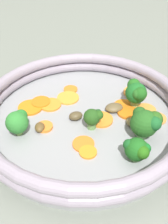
% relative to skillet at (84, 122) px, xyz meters
% --- Properties ---
extents(ground_plane, '(4.00, 4.00, 0.00)m').
position_rel_skillet_xyz_m(ground_plane, '(0.00, 0.00, -0.01)').
color(ground_plane, gray).
extents(skillet, '(0.36, 0.36, 0.02)m').
position_rel_skillet_xyz_m(skillet, '(0.00, 0.00, 0.00)').
color(skillet, '#939699').
rests_on(skillet, ground_plane).
extents(skillet_rim_wall, '(0.38, 0.38, 0.04)m').
position_rel_skillet_xyz_m(skillet_rim_wall, '(0.00, 0.00, 0.03)').
color(skillet_rim_wall, '#9A8F9F').
rests_on(skillet_rim_wall, skillet).
extents(skillet_rivet_left, '(0.01, 0.01, 0.01)m').
position_rel_skillet_xyz_m(skillet_rivet_left, '(0.12, 0.13, 0.01)').
color(skillet_rivet_left, '#979796').
rests_on(skillet_rivet_left, skillet).
extents(carrot_slice_0, '(0.05, 0.05, 0.01)m').
position_rel_skillet_xyz_m(carrot_slice_0, '(0.08, 0.05, 0.01)').
color(carrot_slice_0, orange).
rests_on(carrot_slice_0, skillet).
extents(carrot_slice_1, '(0.04, 0.04, 0.00)m').
position_rel_skillet_xyz_m(carrot_slice_1, '(0.10, -0.02, 0.01)').
color(carrot_slice_1, orange).
rests_on(carrot_slice_1, skillet).
extents(carrot_slice_2, '(0.05, 0.05, 0.00)m').
position_rel_skillet_xyz_m(carrot_slice_2, '(-0.01, -0.09, 0.01)').
color(carrot_slice_2, orange).
rests_on(carrot_slice_2, skillet).
extents(carrot_slice_3, '(0.05, 0.05, 0.01)m').
position_rel_skillet_xyz_m(carrot_slice_3, '(-0.03, -0.08, 0.01)').
color(carrot_slice_3, orange).
rests_on(carrot_slice_3, skillet).
extents(carrot_slice_4, '(0.05, 0.05, 0.00)m').
position_rel_skillet_xyz_m(carrot_slice_4, '(-0.06, -0.12, 0.01)').
color(carrot_slice_4, '#ED8F3E').
rests_on(carrot_slice_4, skillet).
extents(carrot_slice_5, '(0.03, 0.03, 0.01)m').
position_rel_skillet_xyz_m(carrot_slice_5, '(0.01, 0.07, 0.01)').
color(carrot_slice_5, orange).
rests_on(carrot_slice_5, skillet).
extents(carrot_slice_6, '(0.04, 0.04, 0.00)m').
position_rel_skillet_xyz_m(carrot_slice_6, '(-0.08, 0.03, 0.01)').
color(carrot_slice_6, orange).
rests_on(carrot_slice_6, skillet).
extents(carrot_slice_7, '(0.04, 0.04, 0.00)m').
position_rel_skillet_xyz_m(carrot_slice_7, '(-0.06, 0.03, 0.01)').
color(carrot_slice_7, orange).
rests_on(carrot_slice_7, skillet).
extents(carrot_slice_8, '(0.06, 0.06, 0.00)m').
position_rel_skillet_xyz_m(carrot_slice_8, '(-0.02, -0.02, 0.01)').
color(carrot_slice_8, orange).
rests_on(carrot_slice_8, skillet).
extents(carrot_slice_9, '(0.06, 0.06, 0.00)m').
position_rel_skillet_xyz_m(carrot_slice_9, '(0.08, 0.08, 0.01)').
color(carrot_slice_9, orange).
rests_on(carrot_slice_9, skillet).
extents(carrot_slice_10, '(0.05, 0.05, 0.00)m').
position_rel_skillet_xyz_m(carrot_slice_10, '(-0.04, -0.11, 0.01)').
color(carrot_slice_10, orange).
rests_on(carrot_slice_10, skillet).
extents(carrot_slice_11, '(0.06, 0.06, 0.00)m').
position_rel_skillet_xyz_m(carrot_slice_11, '(0.07, -0.00, 0.01)').
color(carrot_slice_11, orange).
rests_on(carrot_slice_11, skillet).
extents(carrot_slice_12, '(0.05, 0.05, 0.00)m').
position_rel_skillet_xyz_m(carrot_slice_12, '(0.07, 0.04, 0.01)').
color(carrot_slice_12, orange).
rests_on(carrot_slice_12, skillet).
extents(carrot_slice_13, '(0.06, 0.06, 0.00)m').
position_rel_skillet_xyz_m(carrot_slice_13, '(0.02, -0.13, 0.01)').
color(carrot_slice_13, orange).
rests_on(carrot_slice_13, skillet).
extents(broccoli_floret_0, '(0.05, 0.04, 0.05)m').
position_rel_skillet_xyz_m(broccoli_floret_0, '(-0.02, -0.10, 0.04)').
color(broccoli_floret_0, '#6E975F').
rests_on(broccoli_floret_0, skillet).
extents(broccoli_floret_1, '(0.04, 0.04, 0.05)m').
position_rel_skillet_xyz_m(broccoli_floret_1, '(0.02, 0.12, 0.04)').
color(broccoli_floret_1, '#79A653').
rests_on(broccoli_floret_1, skillet).
extents(broccoli_floret_2, '(0.03, 0.03, 0.04)m').
position_rel_skillet_xyz_m(broccoli_floret_2, '(-0.03, -0.00, 0.03)').
color(broccoli_floret_2, '#6E9D52').
rests_on(broccoli_floret_2, skillet).
extents(broccoli_floret_3, '(0.05, 0.05, 0.05)m').
position_rel_skillet_xyz_m(broccoli_floret_3, '(-0.09, -0.07, 0.04)').
color(broccoli_floret_3, '#6FA160').
rests_on(broccoli_floret_3, skillet).
extents(broccoli_floret_4, '(0.04, 0.04, 0.04)m').
position_rel_skillet_xyz_m(broccoli_floret_4, '(-0.13, -0.02, 0.03)').
color(broccoli_floret_4, '#608F4D').
rests_on(broccoli_floret_4, skillet).
extents(mushroom_piece_0, '(0.03, 0.03, 0.01)m').
position_rel_skillet_xyz_m(mushroom_piece_0, '(0.01, 0.08, 0.02)').
color(mushroom_piece_0, brown).
rests_on(mushroom_piece_0, skillet).
extents(mushroom_piece_1, '(0.03, 0.04, 0.01)m').
position_rel_skillet_xyz_m(mushroom_piece_1, '(-0.01, -0.06, 0.02)').
color(mushroom_piece_1, brown).
rests_on(mushroom_piece_1, skillet).
extents(mushroom_piece_2, '(0.02, 0.03, 0.01)m').
position_rel_skillet_xyz_m(mushroom_piece_2, '(0.01, 0.01, 0.02)').
color(mushroom_piece_2, brown).
rests_on(mushroom_piece_2, skillet).
extents(mushroom_piece_3, '(0.02, 0.02, 0.01)m').
position_rel_skillet_xyz_m(mushroom_piece_3, '(-0.05, -0.07, 0.02)').
color(mushroom_piece_3, olive).
rests_on(mushroom_piece_3, skillet).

